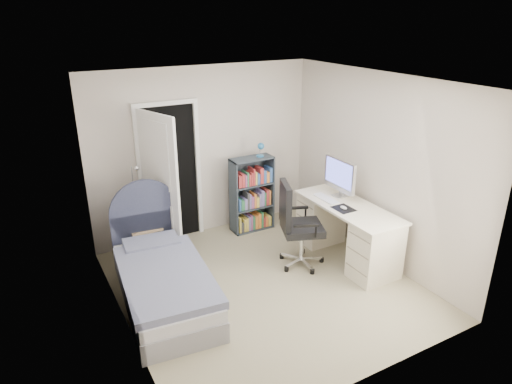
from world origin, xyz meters
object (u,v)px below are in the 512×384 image
floor_lamp (138,219)px  office_chair (295,221)px  bed (163,279)px  bookcase (252,197)px  desk (346,229)px  nightstand (144,234)px

floor_lamp → office_chair: floor_lamp is taller
bed → bookcase: (1.82, 1.14, 0.26)m
floor_lamp → desk: desk is taller
bed → floor_lamp: floor_lamp is taller
desk → office_chair: desk is taller
desk → nightstand: bearing=152.1°
bookcase → desk: size_ratio=0.86×
nightstand → desk: 2.74m
bookcase → floor_lamp: bearing=178.2°
floor_lamp → office_chair: (1.72, -1.28, 0.11)m
bed → bookcase: 2.17m
bed → desk: (2.50, -0.26, 0.16)m
bed → floor_lamp: 1.23m
bed → floor_lamp: size_ratio=1.56×
floor_lamp → desk: bearing=-31.0°
floor_lamp → office_chair: bearing=-36.6°
floor_lamp → bed: bearing=-93.4°
bed → desk: 2.52m
bed → desk: bearing=-6.0°
bed → nightstand: bed is taller
floor_lamp → nightstand: bearing=-86.3°
nightstand → floor_lamp: floor_lamp is taller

